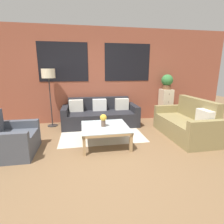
% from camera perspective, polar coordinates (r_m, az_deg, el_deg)
% --- Properties ---
extents(ground_plane, '(16.00, 16.00, 0.00)m').
position_cam_1_polar(ground_plane, '(3.40, -0.74, -14.11)').
color(ground_plane, brown).
extents(wall_back_brick, '(8.40, 0.09, 2.80)m').
position_cam_1_polar(wall_back_brick, '(5.44, -5.08, 11.70)').
color(wall_back_brick, brown).
rests_on(wall_back_brick, ground_plane).
extents(rug, '(2.02, 1.41, 0.00)m').
position_cam_1_polar(rug, '(4.46, -3.40, -7.15)').
color(rug, beige).
rests_on(rug, ground_plane).
extents(couch_dark, '(2.14, 0.88, 0.78)m').
position_cam_1_polar(couch_dark, '(5.12, -3.87, -1.13)').
color(couch_dark, '#232328').
rests_on(couch_dark, ground_plane).
extents(settee_vintage, '(0.80, 1.68, 0.92)m').
position_cam_1_polar(settee_vintage, '(4.57, 22.98, -3.68)').
color(settee_vintage, olive).
rests_on(settee_vintage, ground_plane).
extents(armchair_corner, '(0.80, 0.91, 0.84)m').
position_cam_1_polar(armchair_corner, '(3.86, -30.16, -8.06)').
color(armchair_corner, '#474C56').
rests_on(armchair_corner, ground_plane).
extents(coffee_table, '(0.98, 0.98, 0.41)m').
position_cam_1_polar(coffee_table, '(3.76, -2.34, -5.43)').
color(coffee_table, silver).
rests_on(coffee_table, ground_plane).
extents(floor_lamp, '(0.36, 0.36, 1.61)m').
position_cam_1_polar(floor_lamp, '(5.13, -20.00, 10.75)').
color(floor_lamp, '#2D2D2D').
rests_on(floor_lamp, ground_plane).
extents(drawer_cabinet, '(0.34, 0.41, 0.98)m').
position_cam_1_polar(drawer_cabinet, '(5.89, 17.03, 2.32)').
color(drawer_cabinet, beige).
rests_on(drawer_cabinet, ground_plane).
extents(potted_plant, '(0.36, 0.36, 0.46)m').
position_cam_1_polar(potted_plant, '(5.80, 17.54, 9.52)').
color(potted_plant, brown).
rests_on(potted_plant, drawer_cabinet).
extents(flower_vase, '(0.14, 0.14, 0.27)m').
position_cam_1_polar(flower_vase, '(3.69, -2.85, -2.40)').
color(flower_vase, brown).
rests_on(flower_vase, coffee_table).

